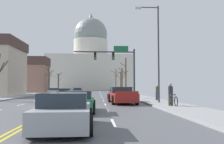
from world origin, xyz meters
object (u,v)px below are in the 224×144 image
(sedan_oncoming_00, at_px, (65,93))
(sedan_oncoming_02, at_px, (78,91))
(sedan_near_03, at_px, (65,112))
(sedan_near_02, at_px, (79,102))
(pickup_truck_near_01, at_px, (122,96))
(bicycle_parked, at_px, (174,101))
(sedan_near_00, at_px, (116,95))
(pedestrian_00, at_px, (171,93))
(street_lamp_right, at_px, (156,45))
(signal_gantry, at_px, (117,61))
(pedestrian_01, at_px, (157,91))
(sedan_oncoming_01, at_px, (54,92))

(sedan_oncoming_00, relative_size, sedan_oncoming_02, 0.98)
(sedan_near_03, bearing_deg, sedan_near_02, 89.46)
(pickup_truck_near_01, bearing_deg, bicycle_parked, -54.98)
(sedan_near_00, height_order, pedestrian_00, pedestrian_00)
(street_lamp_right, distance_m, sedan_oncoming_02, 36.17)
(sedan_near_03, distance_m, pedestrian_00, 10.66)
(sedan_oncoming_00, xyz_separation_m, sedan_oncoming_02, (0.36, 18.87, -0.03))
(signal_gantry, bearing_deg, sedan_near_00, -95.93)
(sedan_oncoming_00, bearing_deg, pedestrian_00, -62.34)
(pedestrian_01, bearing_deg, sedan_near_00, 138.48)
(sedan_near_02, relative_size, bicycle_parked, 2.58)
(signal_gantry, relative_size, sedan_oncoming_01, 1.82)
(pickup_truck_near_01, relative_size, pedestrian_01, 3.68)
(pickup_truck_near_01, distance_m, sedan_oncoming_01, 24.87)
(sedan_near_02, bearing_deg, street_lamp_right, 44.55)
(bicycle_parked, bearing_deg, pedestrian_01, 85.70)
(sedan_oncoming_00, xyz_separation_m, pedestrian_00, (10.12, -19.32, 0.46))
(sedan_near_00, xyz_separation_m, sedan_near_03, (-3.37, -19.00, 0.03))
(signal_gantry, height_order, pickup_truck_near_01, signal_gantry)
(sedan_near_03, distance_m, sedan_oncoming_00, 28.02)
(pickup_truck_near_01, bearing_deg, sedan_near_02, -114.62)
(pedestrian_01, bearing_deg, sedan_oncoming_02, 108.75)
(sedan_near_02, bearing_deg, sedan_near_03, -90.54)
(sedan_near_00, distance_m, sedan_oncoming_00, 11.24)
(sedan_near_00, distance_m, sedan_near_02, 13.48)
(sedan_near_03, xyz_separation_m, sedan_oncoming_01, (-6.61, 36.06, -0.04))
(signal_gantry, height_order, street_lamp_right, street_lamp_right)
(street_lamp_right, relative_size, sedan_near_03, 1.92)
(pedestrian_00, height_order, bicycle_parked, pedestrian_00)
(bicycle_parked, bearing_deg, sedan_oncoming_00, 118.44)
(sedan_near_02, distance_m, sedan_near_03, 5.94)
(pickup_truck_near_01, relative_size, sedan_oncoming_01, 1.34)
(sedan_near_00, bearing_deg, signal_gantry, 84.07)
(pedestrian_01, bearing_deg, signal_gantry, 117.61)
(signal_gantry, height_order, sedan_near_00, signal_gantry)
(pickup_truck_near_01, xyz_separation_m, sedan_oncoming_00, (-7.09, 14.47, -0.10))
(street_lamp_right, xyz_separation_m, sedan_near_03, (-6.30, -12.08, -4.52))
(pedestrian_01, bearing_deg, bicycle_parked, -94.30)
(signal_gantry, height_order, sedan_near_02, signal_gantry)
(signal_gantry, xyz_separation_m, bicycle_parked, (3.02, -13.74, -4.37))
(pickup_truck_near_01, xyz_separation_m, sedan_near_03, (-3.44, -13.31, -0.07))
(street_lamp_right, xyz_separation_m, sedan_near_02, (-6.24, -6.14, -4.54))
(sedan_near_03, relative_size, pedestrian_01, 2.79)
(sedan_oncoming_00, relative_size, sedan_oncoming_01, 1.00)
(sedan_near_02, bearing_deg, pickup_truck_near_01, 65.38)
(sedan_oncoming_01, relative_size, pedestrian_01, 2.74)
(pickup_truck_near_01, distance_m, sedan_near_03, 13.75)
(pickup_truck_near_01, height_order, pedestrian_00, pedestrian_00)
(sedan_oncoming_01, xyz_separation_m, pedestrian_01, (13.87, -20.50, 0.44))
(signal_gantry, distance_m, sedan_oncoming_01, 17.70)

